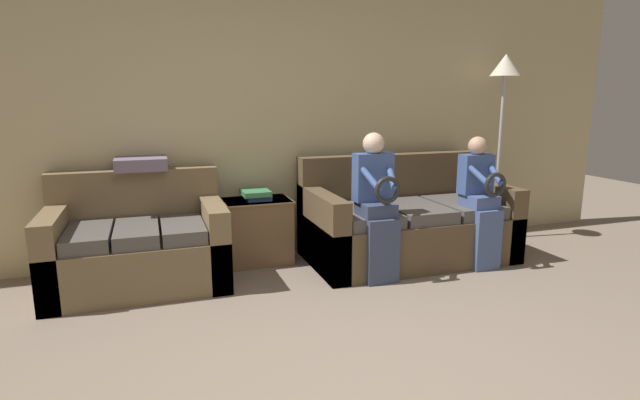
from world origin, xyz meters
name	(u,v)px	position (x,y,z in m)	size (l,w,h in m)	color
wall_back	(257,120)	(0.00, 2.72, 1.27)	(7.91, 0.06, 2.55)	#C6B789
couch_main	(405,223)	(1.25, 2.14, 0.32)	(1.84, 0.99, 0.94)	brown
couch_side	(138,246)	(-1.09, 2.23, 0.31)	(1.34, 0.90, 0.89)	brown
child_left_seated	(377,201)	(0.75, 1.72, 0.66)	(0.32, 0.38, 1.20)	#384260
child_right_seated	(481,197)	(1.75, 1.72, 0.63)	(0.29, 0.37, 1.14)	#475B8E
side_shelf	(257,230)	(-0.08, 2.45, 0.30)	(0.60, 0.43, 0.58)	brown
book_stack	(256,194)	(-0.08, 2.46, 0.63)	(0.25, 0.29, 0.09)	#33569E
floor_lamp	(504,86)	(2.44, 2.38, 1.59)	(0.30, 0.30, 1.90)	#2D2B28
throw_pillow	(141,163)	(-1.03, 2.54, 0.94)	(0.41, 0.41, 0.10)	slate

